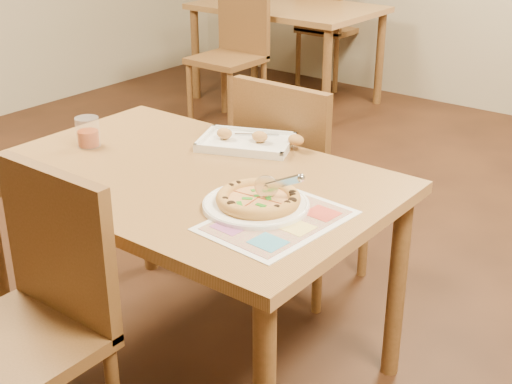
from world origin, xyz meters
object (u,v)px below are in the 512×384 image
Objects in this scene: appetizer_tray at (249,142)px; menu at (277,220)px; dining_table at (188,198)px; bg_chair_near at (235,40)px; plate at (256,205)px; glass_tumbler at (88,134)px; pizza_cutter at (278,184)px; pizza at (258,199)px; chair_far at (294,163)px; bg_table at (287,17)px; chair_near at (36,295)px; bg_chair_far at (324,16)px.

appetizer_tray is 0.95× the size of menu.
dining_table is 3.21× the size of menu.
bg_chair_near reaches higher than dining_table.
glass_tumbler reaches higher than plate.
menu is (0.04, -0.06, -0.08)m from pizza_cutter.
bg_chair_near is 1.92× the size of pizza.
chair_far is 3.72× the size of pizza_cutter.
bg_chair_near is at bearing 130.59° from pizza.
glass_tumbler is at bearing -67.78° from bg_table.
glass_tumbler is (-0.78, 0.04, 0.04)m from plate.
pizza_cutter is (0.39, 0.57, 0.23)m from chair_near.
chair_near is 0.94m from appetizer_tray.
bg_chair_far is 1.53× the size of plate.
pizza is at bearing -177.52° from pizza_cutter.
bg_chair_near is 2.47m from appetizer_tray.
chair_far is 3.14m from bg_chair_far.
bg_chair_near is 1.53× the size of plate.
dining_table is at bearing -60.26° from bg_table.
chair_far is at bearing -53.95° from bg_table.
menu is at bearing 121.57° from chair_far.
plate is at bearing -49.54° from bg_chair_near.
pizza is (0.34, -0.06, 0.11)m from dining_table.
chair_near is at bearing -60.26° from bg_chair_near.
pizza is 0.64× the size of appetizer_tray.
menu is at bearing -81.51° from pizza_cutter.
menu is at bearing -4.85° from glass_tumbler.
appetizer_tray is at bearing -57.16° from bg_table.
chair_near and chair_far have the same top height.
bg_chair_near is at bearing -90.00° from bg_table.
bg_table is 2.77× the size of bg_chair_near.
pizza is at bearing 119.93° from bg_chair_far.
pizza_cutter is at bearing -42.60° from appetizer_tray.
chair_far is at bearing 90.00° from chair_near.
pizza_cutter is (1.99, -2.83, 0.17)m from bg_table.
chair_near reaches higher than bg_table.
menu is at bearing -18.06° from plate.
pizza_cutter is (0.39, -0.03, 0.17)m from dining_table.
chair_far is 0.79m from glass_tumbler.
plate is 0.80× the size of appetizer_tray.
bg_chair_near is at bearing 130.44° from appetizer_tray.
plate is at bearing -11.16° from dining_table.
bg_chair_far is (-1.60, 3.90, 0.00)m from chair_near.
bg_table is 2.95m from appetizer_tray.
bg_chair_far is 3.89m from pizza.
plate is 2.94× the size of glass_tumbler.
pizza_cutter is at bearing 124.73° from menu.
glass_tumbler is (1.15, -3.32, 0.20)m from bg_chair_far.
dining_table is at bearing 169.60° from pizza.
dining_table is 0.35m from plate.
chair_near reaches higher than pizza.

